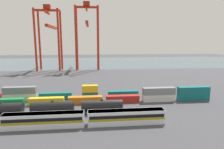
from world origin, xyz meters
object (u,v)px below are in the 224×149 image
object	(u,v)px
freight_tank_row	(53,108)
shipping_container_1	(47,101)
passenger_train	(86,118)
gantry_crane_central	(87,30)
gantry_crane_west	(49,32)

from	to	relation	value
freight_tank_row	shipping_container_1	world-z (taller)	freight_tank_row
passenger_train	gantry_crane_central	world-z (taller)	gantry_crane_central
gantry_crane_central	passenger_train	bearing A→B (deg)	-89.25
freight_tank_row	gantry_crane_central	xyz separation A→B (m)	(8.87, 99.27, 28.58)
freight_tank_row	gantry_crane_west	bearing A→B (deg)	101.46
gantry_crane_west	gantry_crane_central	xyz separation A→B (m)	(29.00, -0.04, 1.53)
freight_tank_row	gantry_crane_central	size ratio (longest dim) A/B	0.84
freight_tank_row	shipping_container_1	size ratio (longest dim) A/B	3.54
shipping_container_1	gantry_crane_central	bearing A→B (deg)	81.75
passenger_train	gantry_crane_central	size ratio (longest dim) A/B	0.83
gantry_crane_central	gantry_crane_west	bearing A→B (deg)	179.92
gantry_crane_west	freight_tank_row	bearing A→B (deg)	-78.54
passenger_train	freight_tank_row	distance (m)	13.55
passenger_train	shipping_container_1	size ratio (longest dim) A/B	3.52
freight_tank_row	gantry_crane_west	size ratio (longest dim) A/B	0.88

